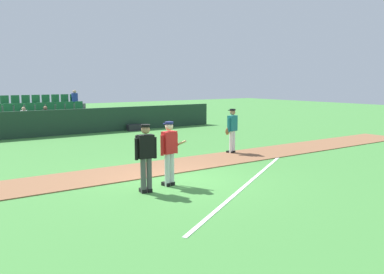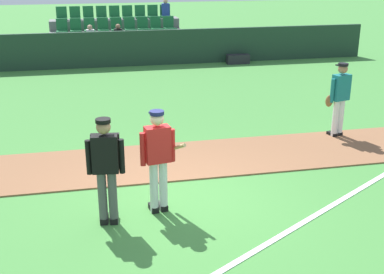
% 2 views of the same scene
% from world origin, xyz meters
% --- Properties ---
extents(ground_plane, '(80.00, 80.00, 0.00)m').
position_xyz_m(ground_plane, '(0.00, 0.00, 0.00)').
color(ground_plane, '#42843A').
extents(infield_dirt_path, '(28.00, 2.05, 0.03)m').
position_xyz_m(infield_dirt_path, '(0.00, 1.80, 0.01)').
color(infield_dirt_path, brown).
rests_on(infield_dirt_path, ground).
extents(foul_line_chalk, '(10.27, 6.38, 0.01)m').
position_xyz_m(foul_line_chalk, '(3.00, -0.50, 0.01)').
color(foul_line_chalk, white).
rests_on(foul_line_chalk, ground).
extents(dugout_fence, '(20.00, 0.16, 1.35)m').
position_xyz_m(dugout_fence, '(0.00, 11.76, 0.68)').
color(dugout_fence, '#1E3828').
rests_on(dugout_fence, ground).
extents(stadium_bleachers, '(5.55, 2.95, 2.30)m').
position_xyz_m(stadium_bleachers, '(0.00, 13.63, 0.61)').
color(stadium_bleachers, slate).
rests_on(stadium_bleachers, ground).
extents(batter_red_jersey, '(0.73, 0.74, 1.76)m').
position_xyz_m(batter_red_jersey, '(-0.34, -0.32, 0.97)').
color(batter_red_jersey, silver).
rests_on(batter_red_jersey, ground).
extents(umpire_home_plate, '(0.59, 0.34, 1.76)m').
position_xyz_m(umpire_home_plate, '(-1.19, -0.54, 1.00)').
color(umpire_home_plate, '#4C4C4C').
rests_on(umpire_home_plate, ground).
extents(runner_teal_jersey, '(0.67, 0.38, 1.76)m').
position_xyz_m(runner_teal_jersey, '(4.31, 2.51, 0.96)').
color(runner_teal_jersey, white).
rests_on(runner_teal_jersey, ground).
extents(equipment_bag, '(0.90, 0.36, 0.36)m').
position_xyz_m(equipment_bag, '(4.57, 11.31, 0.18)').
color(equipment_bag, '#232328').
rests_on(equipment_bag, ground).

